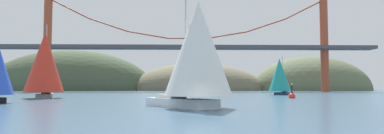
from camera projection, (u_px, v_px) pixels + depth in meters
name	position (u px, v px, depth m)	size (l,w,h in m)	color
ground_plane	(203.00, 114.00, 22.77)	(360.00, 360.00, 0.00)	#385670
headland_left	(70.00, 90.00, 156.08)	(78.93, 44.00, 38.26)	#425138
headland_right	(311.00, 90.00, 159.03)	(56.55, 44.00, 32.71)	#5B6647
headland_center	(197.00, 90.00, 157.62)	(64.63, 44.00, 26.06)	#6B664C
suspension_bridge	(187.00, 46.00, 118.54)	(135.77, 6.00, 33.81)	#A34228
sailboat_scarlet_sail	(45.00, 63.00, 53.79)	(7.61, 10.73, 12.37)	#B7B2A8
sailboat_teal_sail	(280.00, 75.00, 75.49)	(7.80, 8.11, 9.08)	navy
sailboat_white_mainsail	(197.00, 51.00, 28.66)	(9.15, 10.19, 11.12)	white
channel_buoy	(292.00, 96.00, 53.92)	(1.10, 1.10, 2.64)	red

